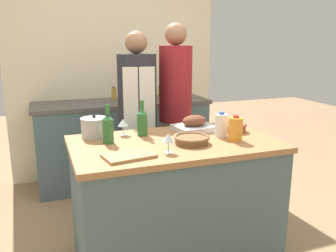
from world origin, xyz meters
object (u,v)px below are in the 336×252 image
at_px(cutting_board, 129,156).
at_px(juice_jug, 235,129).
at_px(mixing_bowl, 235,127).
at_px(wine_bottle_green, 142,122).
at_px(wine_glass_left, 168,138).
at_px(wicker_basket, 192,139).
at_px(person_cook_aproned, 138,116).
at_px(person_cook_guest, 175,106).
at_px(milk_jug, 222,125).
at_px(roasting_pan, 194,125).
at_px(wine_bottle_dark, 108,128).
at_px(condiment_bottle_short, 114,94).
at_px(wine_glass_right, 123,123).
at_px(stock_pot, 94,127).
at_px(condiment_bottle_tall, 161,91).

xyz_separation_m(cutting_board, juice_jug, (0.78, 0.10, 0.07)).
bearing_deg(mixing_bowl, wine_bottle_green, 169.15).
bearing_deg(mixing_bowl, juice_jug, -120.60).
relative_size(mixing_bowl, wine_glass_left, 1.39).
height_order(wicker_basket, wine_bottle_green, wine_bottle_green).
xyz_separation_m(person_cook_aproned, person_cook_guest, (0.39, 0.06, 0.05)).
bearing_deg(wicker_basket, milk_jug, 18.41).
distance_m(wicker_basket, wine_bottle_green, 0.41).
relative_size(wine_glass_left, person_cook_guest, 0.07).
xyz_separation_m(wine_glass_left, person_cook_aproned, (0.09, 1.06, -0.08)).
distance_m(mixing_bowl, person_cook_guest, 0.82).
bearing_deg(cutting_board, roasting_pan, 35.06).
xyz_separation_m(wine_bottle_dark, condiment_bottle_short, (0.37, 1.60, -0.01)).
bearing_deg(juice_jug, mixing_bowl, 59.40).
bearing_deg(wine_glass_left, person_cook_guest, 66.63).
relative_size(roasting_pan, wine_bottle_green, 1.24).
height_order(milk_jug, wine_glass_right, milk_jug).
xyz_separation_m(stock_pot, condiment_bottle_short, (0.43, 1.41, 0.02)).
relative_size(juice_jug, wine_bottle_dark, 0.68).
xyz_separation_m(wine_bottle_dark, person_cook_aproned, (0.40, 0.71, -0.09)).
distance_m(roasting_pan, wine_bottle_dark, 0.70).
height_order(wine_bottle_green, condiment_bottle_short, wine_bottle_green).
bearing_deg(wine_bottle_dark, roasting_pan, 8.47).
xyz_separation_m(wine_bottle_green, condiment_bottle_tall, (0.65, 1.48, -0.00)).
distance_m(juice_jug, person_cook_guest, 1.01).
distance_m(roasting_pan, condiment_bottle_short, 1.53).
xyz_separation_m(roasting_pan, wicker_basket, (-0.16, -0.31, -0.02)).
distance_m(milk_jug, person_cook_aproned, 0.92).
bearing_deg(condiment_bottle_short, stock_pot, -107.09).
distance_m(wicker_basket, stock_pot, 0.71).
bearing_deg(wine_bottle_dark, wine_glass_left, -48.40).
distance_m(roasting_pan, wine_glass_right, 0.55).
relative_size(cutting_board, milk_jug, 1.78).
xyz_separation_m(wicker_basket, milk_jug, (0.27, 0.09, 0.05)).
xyz_separation_m(roasting_pan, wine_bottle_dark, (-0.69, -0.10, 0.06)).
height_order(roasting_pan, condiment_bottle_short, condiment_bottle_short).
bearing_deg(person_cook_guest, cutting_board, -144.38).
distance_m(cutting_board, condiment_bottle_short, 1.97).
height_order(wine_bottle_dark, wine_glass_left, wine_bottle_dark).
bearing_deg(juice_jug, person_cook_guest, 92.97).
distance_m(wine_bottle_green, condiment_bottle_tall, 1.61).
bearing_deg(stock_pot, person_cook_guest, 34.30).
distance_m(wicker_basket, wine_glass_left, 0.27).
bearing_deg(wine_bottle_green, wine_glass_right, 157.02).
bearing_deg(milk_jug, stock_pot, 160.59).
bearing_deg(stock_pot, juice_jug, -25.52).
xyz_separation_m(juice_jug, wine_bottle_dark, (-0.84, 0.24, 0.02)).
distance_m(wicker_basket, cutting_board, 0.49).
relative_size(wine_bottle_green, wine_glass_left, 2.09).
relative_size(wine_bottle_green, wine_glass_right, 2.13).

